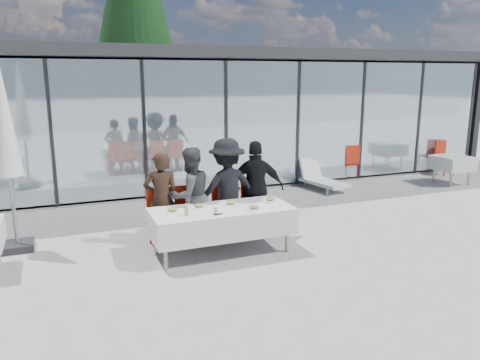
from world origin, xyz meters
name	(u,v)px	position (x,y,z in m)	size (l,w,h in m)	color
ground	(251,255)	(0.00, 0.00, 0.00)	(90.00, 90.00, 0.00)	#9B9893
pavilion	(210,96)	(2.00, 8.16, 2.15)	(14.80, 8.80, 3.44)	gray
treeline	(64,84)	(-2.00, 28.00, 2.20)	(62.50, 2.00, 4.40)	#173A12
dining_table	(222,221)	(-0.40, 0.27, 0.54)	(2.26, 0.96, 0.75)	silver
diner_a	(162,200)	(-1.22, 0.94, 0.81)	(0.59, 0.59, 1.61)	#322116
diner_chair_a	(161,214)	(-1.22, 1.02, 0.54)	(0.44, 0.44, 0.97)	#B7200C
diner_b	(190,196)	(-0.73, 0.94, 0.83)	(0.80, 0.80, 1.66)	#434343
diner_chair_b	(189,211)	(-0.73, 1.02, 0.54)	(0.44, 0.44, 0.97)	#B7200C
diner_c	(227,189)	(-0.07, 0.94, 0.89)	(1.15, 1.15, 1.77)	black
diner_chair_c	(226,207)	(-0.07, 1.02, 0.54)	(0.44, 0.44, 0.97)	#B7200C
diner_d	(256,188)	(0.49, 0.94, 0.85)	(1.00, 1.00, 1.70)	black
diner_chair_d	(254,204)	(0.49, 1.02, 0.54)	(0.44, 0.44, 0.97)	#B7200C
plate_a	(172,210)	(-1.18, 0.37, 0.78)	(0.27, 0.27, 0.07)	white
plate_b	(199,206)	(-0.73, 0.44, 0.78)	(0.27, 0.27, 0.07)	white
plate_c	(231,204)	(-0.20, 0.40, 0.78)	(0.27, 0.27, 0.07)	white
plate_d	(271,200)	(0.51, 0.37, 0.78)	(0.27, 0.27, 0.07)	white
plate_extra	(254,208)	(0.05, 0.02, 0.78)	(0.27, 0.27, 0.07)	white
juice_bottle	(187,211)	(-1.02, 0.11, 0.83)	(0.06, 0.06, 0.15)	#98C753
drinking_glasses	(216,210)	(-0.57, 0.05, 0.80)	(0.07, 0.07, 0.10)	silver
folded_eyeglasses	(218,214)	(-0.57, -0.04, 0.76)	(0.14, 0.03, 0.01)	black
spare_table_right	(452,163)	(6.90, 2.70, 0.55)	(0.86, 0.86, 0.74)	silver
spare_chair_a	(443,156)	(7.63, 3.76, 0.54)	(0.49, 0.49, 0.97)	#B7200C
spare_chair_b	(350,161)	(4.67, 4.10, 0.54)	(0.44, 0.44, 0.97)	#B7200C
market_umbrella	(5,133)	(-3.50, 1.64, 1.94)	(0.50, 0.50, 3.00)	black
lounger	(320,178)	(3.41, 3.56, 0.26)	(0.85, 1.42, 0.72)	white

